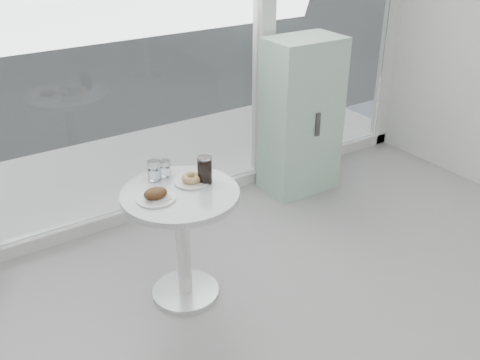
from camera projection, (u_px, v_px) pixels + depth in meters
main_table at (182, 223)px, 3.30m from camera, size 0.72×0.72×0.77m
patio_deck at (138, 167)px, 5.20m from camera, size 5.60×1.60×0.05m
mint_cabinet at (301, 117)px, 4.58m from camera, size 0.64×0.45×1.35m
plate_fritter at (156, 195)px, 3.11m from camera, size 0.23×0.23×0.07m
plate_donut at (192, 180)px, 3.30m from camera, size 0.22×0.22×0.05m
water_tumbler_a at (154, 171)px, 3.31m from camera, size 0.08×0.08×0.13m
water_tumbler_b at (165, 169)px, 3.37m from camera, size 0.07×0.07×0.11m
cola_glass at (205, 170)px, 3.27m from camera, size 0.09×0.09×0.17m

